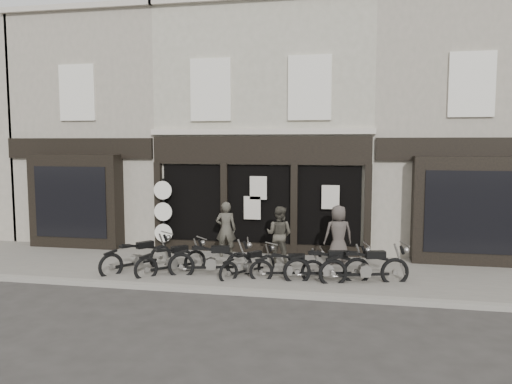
% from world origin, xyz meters
% --- Properties ---
extents(ground_plane, '(90.00, 90.00, 0.00)m').
position_xyz_m(ground_plane, '(0.00, 0.00, 0.00)').
color(ground_plane, '#2D2B28').
rests_on(ground_plane, ground).
extents(pavement, '(30.00, 4.20, 0.12)m').
position_xyz_m(pavement, '(0.00, 0.90, 0.06)').
color(pavement, '#646058').
rests_on(pavement, ground_plane).
extents(kerb, '(30.00, 0.25, 0.13)m').
position_xyz_m(kerb, '(0.00, -1.25, 0.07)').
color(kerb, gray).
rests_on(kerb, ground_plane).
extents(central_building, '(7.30, 6.22, 8.34)m').
position_xyz_m(central_building, '(0.00, 5.95, 4.08)').
color(central_building, '#B6B09C').
rests_on(central_building, ground).
extents(neighbour_left, '(5.60, 6.73, 8.34)m').
position_xyz_m(neighbour_left, '(-6.35, 5.90, 4.04)').
color(neighbour_left, '#A29889').
rests_on(neighbour_left, ground).
extents(neighbour_right, '(5.60, 6.73, 8.34)m').
position_xyz_m(neighbour_right, '(6.35, 5.90, 4.04)').
color(neighbour_right, '#A29889').
rests_on(neighbour_right, ground).
extents(motorcycle_0, '(1.58, 1.94, 1.09)m').
position_xyz_m(motorcycle_0, '(-2.94, 0.05, 0.43)').
color(motorcycle_0, black).
rests_on(motorcycle_0, ground).
extents(motorcycle_1, '(1.68, 1.68, 1.02)m').
position_xyz_m(motorcycle_1, '(-1.86, -0.09, 0.41)').
color(motorcycle_1, black).
rests_on(motorcycle_1, ground).
extents(motorcycle_2, '(2.26, 0.88, 1.10)m').
position_xyz_m(motorcycle_2, '(-0.76, -0.04, 0.44)').
color(motorcycle_2, black).
rests_on(motorcycle_2, ground).
extents(motorcycle_3, '(1.39, 1.58, 0.91)m').
position_xyz_m(motorcycle_3, '(0.26, 0.07, 0.36)').
color(motorcycle_3, black).
rests_on(motorcycle_3, ground).
extents(motorcycle_4, '(1.98, 0.66, 0.95)m').
position_xyz_m(motorcycle_4, '(1.35, -0.06, 0.38)').
color(motorcycle_4, black).
rests_on(motorcycle_4, ground).
extents(motorcycle_5, '(2.26, 0.83, 1.10)m').
position_xyz_m(motorcycle_5, '(2.39, -0.03, 0.44)').
color(motorcycle_5, black).
rests_on(motorcycle_5, ground).
extents(motorcycle_6, '(2.31, 0.96, 1.13)m').
position_xyz_m(motorcycle_6, '(3.34, -0.02, 0.45)').
color(motorcycle_6, black).
rests_on(motorcycle_6, ground).
extents(man_left, '(0.70, 0.53, 1.75)m').
position_xyz_m(man_left, '(-0.90, 2.12, 0.99)').
color(man_left, '#403D34').
rests_on(man_left, pavement).
extents(man_centre, '(0.95, 0.82, 1.70)m').
position_xyz_m(man_centre, '(0.85, 1.71, 0.97)').
color(man_centre, '#413D34').
rests_on(man_centre, pavement).
extents(man_right, '(0.97, 0.77, 1.74)m').
position_xyz_m(man_right, '(2.58, 1.96, 0.99)').
color(man_right, '#443D38').
rests_on(man_right, pavement).
extents(advert_sign_post, '(0.62, 0.39, 2.52)m').
position_xyz_m(advert_sign_post, '(-3.16, 2.59, 1.23)').
color(advert_sign_post, black).
rests_on(advert_sign_post, ground).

